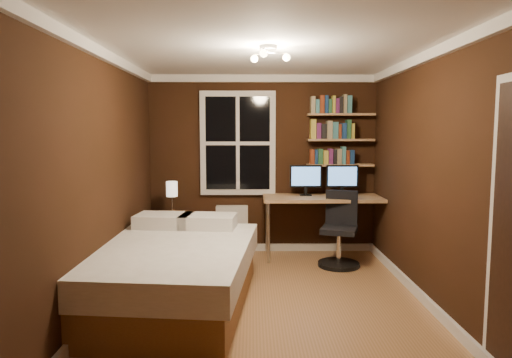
{
  "coord_description": "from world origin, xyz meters",
  "views": [
    {
      "loc": [
        -0.15,
        -4.38,
        1.71
      ],
      "look_at": [
        -0.11,
        0.45,
        1.21
      ],
      "focal_mm": 32.0,
      "sensor_mm": 36.0,
      "label": 1
    }
  ],
  "objects_px": {
    "bed": "(167,272)",
    "desk": "(328,201)",
    "monitor_left": "(306,180)",
    "desk_lamp": "(389,181)",
    "bedside_lamp": "(172,198)",
    "monitor_right": "(342,180)",
    "radiator": "(232,229)",
    "office_chair": "(340,238)",
    "nightstand": "(173,236)"
  },
  "relations": [
    {
      "from": "bed",
      "to": "desk",
      "type": "height_order",
      "value": "desk"
    },
    {
      "from": "monitor_left",
      "to": "desk_lamp",
      "type": "bearing_deg",
      "value": -12.31
    },
    {
      "from": "bedside_lamp",
      "to": "monitor_left",
      "type": "distance_m",
      "value": 1.83
    },
    {
      "from": "monitor_left",
      "to": "monitor_right",
      "type": "bearing_deg",
      "value": 0.0
    },
    {
      "from": "radiator",
      "to": "office_chair",
      "type": "xyz_separation_m",
      "value": [
        1.4,
        -0.64,
        0.02
      ]
    },
    {
      "from": "bed",
      "to": "nightstand",
      "type": "relative_size",
      "value": 3.86
    },
    {
      "from": "monitor_right",
      "to": "office_chair",
      "type": "height_order",
      "value": "monitor_right"
    },
    {
      "from": "bedside_lamp",
      "to": "desk_lamp",
      "type": "xyz_separation_m",
      "value": [
        2.89,
        -0.06,
        0.22
      ]
    },
    {
      "from": "bed",
      "to": "desk",
      "type": "bearing_deg",
      "value": 48.13
    },
    {
      "from": "bed",
      "to": "monitor_left",
      "type": "relative_size",
      "value": 5.43
    },
    {
      "from": "radiator",
      "to": "desk",
      "type": "height_order",
      "value": "desk"
    },
    {
      "from": "desk",
      "to": "desk_lamp",
      "type": "relative_size",
      "value": 4.01
    },
    {
      "from": "monitor_left",
      "to": "monitor_right",
      "type": "relative_size",
      "value": 1.0
    },
    {
      "from": "desk",
      "to": "desk_lamp",
      "type": "distance_m",
      "value": 0.84
    },
    {
      "from": "office_chair",
      "to": "bed",
      "type": "bearing_deg",
      "value": -127.73
    },
    {
      "from": "radiator",
      "to": "desk",
      "type": "relative_size",
      "value": 0.38
    },
    {
      "from": "desk_lamp",
      "to": "bed",
      "type": "bearing_deg",
      "value": -149.35
    },
    {
      "from": "bed",
      "to": "monitor_right",
      "type": "bearing_deg",
      "value": 46.63
    },
    {
      "from": "nightstand",
      "to": "desk",
      "type": "distance_m",
      "value": 2.16
    },
    {
      "from": "bed",
      "to": "nightstand",
      "type": "distance_m",
      "value": 1.65
    },
    {
      "from": "monitor_right",
      "to": "desk_lamp",
      "type": "relative_size",
      "value": 1.0
    },
    {
      "from": "bed",
      "to": "desk_lamp",
      "type": "distance_m",
      "value": 3.18
    },
    {
      "from": "bedside_lamp",
      "to": "desk_lamp",
      "type": "height_order",
      "value": "desk_lamp"
    },
    {
      "from": "bed",
      "to": "desk",
      "type": "relative_size",
      "value": 1.35
    },
    {
      "from": "monitor_right",
      "to": "office_chair",
      "type": "relative_size",
      "value": 0.46
    },
    {
      "from": "nightstand",
      "to": "radiator",
      "type": "bearing_deg",
      "value": 25.64
    },
    {
      "from": "desk",
      "to": "radiator",
      "type": "bearing_deg",
      "value": 170.0
    },
    {
      "from": "bed",
      "to": "desk_lamp",
      "type": "xyz_separation_m",
      "value": [
        2.66,
        1.58,
        0.73
      ]
    },
    {
      "from": "nightstand",
      "to": "desk_lamp",
      "type": "bearing_deg",
      "value": 2.23
    },
    {
      "from": "radiator",
      "to": "office_chair",
      "type": "bearing_deg",
      "value": -24.45
    },
    {
      "from": "desk",
      "to": "monitor_right",
      "type": "distance_m",
      "value": 0.35
    },
    {
      "from": "office_chair",
      "to": "desk",
      "type": "bearing_deg",
      "value": 120.4
    },
    {
      "from": "bed",
      "to": "office_chair",
      "type": "height_order",
      "value": "office_chair"
    },
    {
      "from": "nightstand",
      "to": "desk_lamp",
      "type": "height_order",
      "value": "desk_lamp"
    },
    {
      "from": "monitor_left",
      "to": "office_chair",
      "type": "xyz_separation_m",
      "value": [
        0.38,
        -0.49,
        -0.69
      ]
    },
    {
      "from": "nightstand",
      "to": "office_chair",
      "type": "relative_size",
      "value": 0.65
    },
    {
      "from": "radiator",
      "to": "desk_lamp",
      "type": "xyz_separation_m",
      "value": [
        2.1,
        -0.38,
        0.72
      ]
    },
    {
      "from": "monitor_right",
      "to": "bed",
      "type": "bearing_deg",
      "value": -139.0
    },
    {
      "from": "monitor_right",
      "to": "desk_lamp",
      "type": "distance_m",
      "value": 0.62
    },
    {
      "from": "bed",
      "to": "bedside_lamp",
      "type": "relative_size",
      "value": 5.48
    },
    {
      "from": "desk_lamp",
      "to": "monitor_left",
      "type": "bearing_deg",
      "value": 167.69
    },
    {
      "from": "desk",
      "to": "monitor_left",
      "type": "xyz_separation_m",
      "value": [
        -0.3,
        0.09,
        0.27
      ]
    },
    {
      "from": "nightstand",
      "to": "desk",
      "type": "relative_size",
      "value": 0.35
    },
    {
      "from": "nightstand",
      "to": "office_chair",
      "type": "xyz_separation_m",
      "value": [
        2.19,
        -0.32,
        0.05
      ]
    },
    {
      "from": "bedside_lamp",
      "to": "radiator",
      "type": "xyz_separation_m",
      "value": [
        0.79,
        0.32,
        -0.5
      ]
    },
    {
      "from": "radiator",
      "to": "monitor_left",
      "type": "relative_size",
      "value": 1.53
    },
    {
      "from": "monitor_right",
      "to": "nightstand",
      "type": "bearing_deg",
      "value": -175.6
    },
    {
      "from": "bed",
      "to": "bedside_lamp",
      "type": "xyz_separation_m",
      "value": [
        -0.22,
        1.64,
        0.51
      ]
    },
    {
      "from": "monitor_left",
      "to": "desk_lamp",
      "type": "xyz_separation_m",
      "value": [
        1.08,
        -0.24,
        0.01
      ]
    },
    {
      "from": "desk",
      "to": "monitor_left",
      "type": "bearing_deg",
      "value": 163.51
    }
  ]
}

